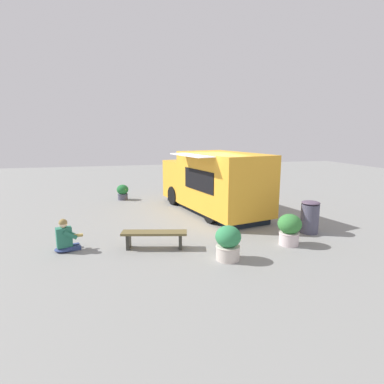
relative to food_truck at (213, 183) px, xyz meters
name	(u,v)px	position (x,y,z in m)	size (l,w,h in m)	color
ground_plane	(200,220)	(-0.81, -1.10, -1.11)	(40.00, 40.00, 0.00)	gray
food_truck	(213,183)	(0.00, 0.00, 0.00)	(3.25, 5.73, 2.33)	gold
person_customer	(65,238)	(-4.99, -3.10, -0.77)	(0.77, 0.57, 0.86)	navy
planter_flowering_near	(289,228)	(0.91, -4.07, -0.65)	(0.64, 0.64, 0.87)	beige
planter_flowering_far	(228,242)	(-1.08, -4.65, -0.68)	(0.62, 0.62, 0.85)	beige
planter_flowering_side	(123,192)	(-3.40, 3.10, -0.74)	(0.53, 0.53, 0.70)	#4C4B5D
plaza_bench	(154,236)	(-2.72, -3.47, -0.76)	(1.77, 0.78, 0.46)	brown
trash_bin	(310,217)	(2.08, -3.26, -0.60)	(0.55, 0.55, 1.01)	#4C4B60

